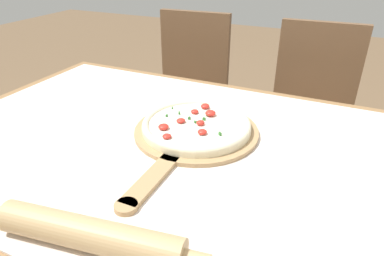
% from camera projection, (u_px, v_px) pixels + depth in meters
% --- Properties ---
extents(dining_table, '(1.40, 0.98, 0.72)m').
position_uv_depth(dining_table, '(166.00, 171.00, 0.98)').
color(dining_table, olive).
rests_on(dining_table, ground_plane).
extents(towel_cloth, '(1.32, 0.90, 0.00)m').
position_uv_depth(towel_cloth, '(165.00, 143.00, 0.94)').
color(towel_cloth, silver).
rests_on(towel_cloth, dining_table).
extents(pizza_peel, '(0.35, 0.55, 0.01)m').
position_uv_depth(pizza_peel, '(193.00, 134.00, 0.96)').
color(pizza_peel, tan).
rests_on(pizza_peel, towel_cloth).
extents(pizza, '(0.31, 0.31, 0.04)m').
position_uv_depth(pizza, '(196.00, 125.00, 0.97)').
color(pizza, beige).
rests_on(pizza, pizza_peel).
extents(rolling_pin, '(0.44, 0.11, 0.06)m').
position_uv_depth(rolling_pin, '(90.00, 234.00, 0.60)').
color(rolling_pin, tan).
rests_on(rolling_pin, towel_cloth).
extents(chair_left, '(0.42, 0.42, 0.90)m').
position_uv_depth(chair_left, '(189.00, 87.00, 1.85)').
color(chair_left, brown).
rests_on(chair_left, ground_plane).
extents(chair_right, '(0.41, 0.41, 0.90)m').
position_uv_depth(chair_right, '(310.00, 107.00, 1.62)').
color(chair_right, brown).
rests_on(chair_right, ground_plane).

